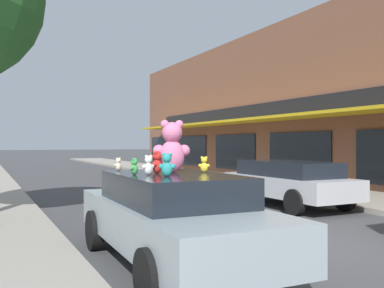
{
  "coord_description": "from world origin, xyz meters",
  "views": [
    {
      "loc": [
        -5.37,
        -6.16,
        1.88
      ],
      "look_at": [
        -1.53,
        1.6,
        1.87
      ],
      "focal_mm": 40.0,
      "sensor_mm": 36.0,
      "label": 1
    }
  ],
  "objects_px": {
    "teddy_bear_white": "(148,165)",
    "teddy_bear_green": "(134,167)",
    "teddy_bear_giant": "(172,147)",
    "teddy_bear_teal": "(167,165)",
    "teddy_bear_orange": "(169,163)",
    "parked_car_far_center": "(288,181)",
    "teddy_bear_red": "(157,163)",
    "teddy_bear_yellow": "(204,165)",
    "plush_art_car": "(173,215)",
    "teddy_bear_cream": "(118,164)"
  },
  "relations": [
    {
      "from": "teddy_bear_giant",
      "to": "teddy_bear_yellow",
      "type": "relative_size",
      "value": 3.26
    },
    {
      "from": "teddy_bear_green",
      "to": "teddy_bear_cream",
      "type": "distance_m",
      "value": 1.08
    },
    {
      "from": "plush_art_car",
      "to": "teddy_bear_yellow",
      "type": "distance_m",
      "value": 0.98
    },
    {
      "from": "plush_art_car",
      "to": "teddy_bear_red",
      "type": "distance_m",
      "value": 0.85
    },
    {
      "from": "teddy_bear_giant",
      "to": "teddy_bear_yellow",
      "type": "distance_m",
      "value": 0.6
    },
    {
      "from": "teddy_bear_green",
      "to": "teddy_bear_orange",
      "type": "distance_m",
      "value": 1.54
    },
    {
      "from": "teddy_bear_teal",
      "to": "parked_car_far_center",
      "type": "xyz_separation_m",
      "value": [
        5.85,
        4.57,
        -0.8
      ]
    },
    {
      "from": "parked_car_far_center",
      "to": "teddy_bear_orange",
      "type": "bearing_deg",
      "value": -150.14
    },
    {
      "from": "teddy_bear_green",
      "to": "teddy_bear_orange",
      "type": "bearing_deg",
      "value": 178.28
    },
    {
      "from": "teddy_bear_green",
      "to": "teddy_bear_teal",
      "type": "bearing_deg",
      "value": 72.54
    },
    {
      "from": "teddy_bear_red",
      "to": "teddy_bear_cream",
      "type": "relative_size",
      "value": 1.55
    },
    {
      "from": "plush_art_car",
      "to": "parked_car_far_center",
      "type": "relative_size",
      "value": 1.09
    },
    {
      "from": "teddy_bear_green",
      "to": "teddy_bear_yellow",
      "type": "bearing_deg",
      "value": 133.43
    },
    {
      "from": "teddy_bear_red",
      "to": "teddy_bear_green",
      "type": "bearing_deg",
      "value": -30.45
    },
    {
      "from": "teddy_bear_teal",
      "to": "teddy_bear_orange",
      "type": "distance_m",
      "value": 1.8
    },
    {
      "from": "teddy_bear_red",
      "to": "teddy_bear_teal",
      "type": "distance_m",
      "value": 0.66
    },
    {
      "from": "teddy_bear_white",
      "to": "teddy_bear_teal",
      "type": "bearing_deg",
      "value": 89.77
    },
    {
      "from": "teddy_bear_red",
      "to": "plush_art_car",
      "type": "bearing_deg",
      "value": 81.77
    },
    {
      "from": "teddy_bear_green",
      "to": "teddy_bear_yellow",
      "type": "xyz_separation_m",
      "value": [
        1.2,
        0.04,
        0.0
      ]
    },
    {
      "from": "teddy_bear_white",
      "to": "parked_car_far_center",
      "type": "xyz_separation_m",
      "value": [
        5.98,
        4.18,
        -0.79
      ]
    },
    {
      "from": "plush_art_car",
      "to": "teddy_bear_white",
      "type": "height_order",
      "value": "teddy_bear_white"
    },
    {
      "from": "teddy_bear_red",
      "to": "teddy_bear_teal",
      "type": "bearing_deg",
      "value": 32.37
    },
    {
      "from": "plush_art_car",
      "to": "teddy_bear_orange",
      "type": "height_order",
      "value": "teddy_bear_orange"
    },
    {
      "from": "teddy_bear_green",
      "to": "teddy_bear_orange",
      "type": "height_order",
      "value": "teddy_bear_green"
    },
    {
      "from": "teddy_bear_red",
      "to": "teddy_bear_orange",
      "type": "bearing_deg",
      "value": -171.2
    },
    {
      "from": "teddy_bear_teal",
      "to": "teddy_bear_yellow",
      "type": "xyz_separation_m",
      "value": [
        0.89,
        0.56,
        -0.04
      ]
    },
    {
      "from": "teddy_bear_yellow",
      "to": "parked_car_far_center",
      "type": "xyz_separation_m",
      "value": [
        4.96,
        4.01,
        -0.77
      ]
    },
    {
      "from": "teddy_bear_green",
      "to": "teddy_bear_orange",
      "type": "relative_size",
      "value": 1.14
    },
    {
      "from": "teddy_bear_red",
      "to": "teddy_bear_orange",
      "type": "distance_m",
      "value": 1.17
    },
    {
      "from": "teddy_bear_giant",
      "to": "parked_car_far_center",
      "type": "relative_size",
      "value": 0.19
    },
    {
      "from": "teddy_bear_white",
      "to": "teddy_bear_green",
      "type": "bearing_deg",
      "value": -55.44
    },
    {
      "from": "teddy_bear_giant",
      "to": "teddy_bear_white",
      "type": "distance_m",
      "value": 0.68
    },
    {
      "from": "teddy_bear_red",
      "to": "teddy_bear_teal",
      "type": "xyz_separation_m",
      "value": [
        -0.11,
        -0.65,
        -0.01
      ]
    },
    {
      "from": "teddy_bear_green",
      "to": "teddy_bear_white",
      "type": "height_order",
      "value": "teddy_bear_white"
    },
    {
      "from": "teddy_bear_white",
      "to": "teddy_bear_yellow",
      "type": "relative_size",
      "value": 1.15
    },
    {
      "from": "teddy_bear_yellow",
      "to": "parked_car_far_center",
      "type": "relative_size",
      "value": 0.06
    },
    {
      "from": "teddy_bear_orange",
      "to": "parked_car_far_center",
      "type": "xyz_separation_m",
      "value": [
        5.11,
        2.93,
        -0.75
      ]
    },
    {
      "from": "plush_art_car",
      "to": "teddy_bear_teal",
      "type": "height_order",
      "value": "teddy_bear_teal"
    },
    {
      "from": "teddy_bear_giant",
      "to": "teddy_bear_red",
      "type": "xyz_separation_m",
      "value": [
        -0.29,
        -0.07,
        -0.24
      ]
    },
    {
      "from": "plush_art_car",
      "to": "teddy_bear_red",
      "type": "height_order",
      "value": "teddy_bear_red"
    },
    {
      "from": "teddy_bear_teal",
      "to": "teddy_bear_white",
      "type": "distance_m",
      "value": 0.41
    },
    {
      "from": "teddy_bear_giant",
      "to": "teddy_bear_green",
      "type": "relative_size",
      "value": 3.36
    },
    {
      "from": "teddy_bear_green",
      "to": "teddy_bear_yellow",
      "type": "height_order",
      "value": "teddy_bear_yellow"
    },
    {
      "from": "teddy_bear_red",
      "to": "teddy_bear_white",
      "type": "height_order",
      "value": "teddy_bear_red"
    },
    {
      "from": "teddy_bear_yellow",
      "to": "teddy_bear_orange",
      "type": "bearing_deg",
      "value": -55.34
    },
    {
      "from": "plush_art_car",
      "to": "teddy_bear_giant",
      "type": "xyz_separation_m",
      "value": [
        0.11,
        0.28,
        1.05
      ]
    },
    {
      "from": "plush_art_car",
      "to": "teddy_bear_orange",
      "type": "bearing_deg",
      "value": 70.48
    },
    {
      "from": "teddy_bear_giant",
      "to": "parked_car_far_center",
      "type": "height_order",
      "value": "teddy_bear_giant"
    },
    {
      "from": "teddy_bear_yellow",
      "to": "teddy_bear_white",
      "type": "bearing_deg",
      "value": 36.1
    },
    {
      "from": "teddy_bear_giant",
      "to": "teddy_bear_yellow",
      "type": "height_order",
      "value": "teddy_bear_giant"
    }
  ]
}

